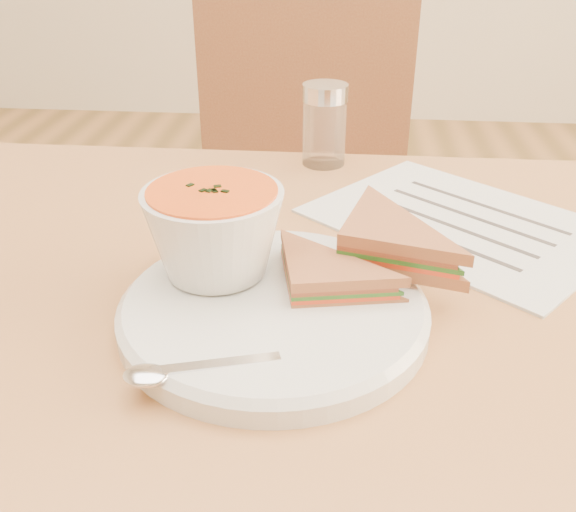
# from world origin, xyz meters

# --- Properties ---
(chair_far) EXTENTS (0.46, 0.46, 0.94)m
(chair_far) POSITION_xyz_m (-0.08, 0.57, 0.47)
(chair_far) COLOR brown
(chair_far) RESTS_ON floor
(plate) EXTENTS (0.31, 0.31, 0.02)m
(plate) POSITION_xyz_m (-0.03, -0.05, 0.76)
(plate) COLOR silver
(plate) RESTS_ON dining_table
(soup_bowl) EXTENTS (0.12, 0.12, 0.08)m
(soup_bowl) POSITION_xyz_m (-0.08, -0.02, 0.81)
(soup_bowl) COLOR silver
(soup_bowl) RESTS_ON plate
(sandwich_half_a) EXTENTS (0.11, 0.11, 0.03)m
(sandwich_half_a) POSITION_xyz_m (-0.01, -0.07, 0.78)
(sandwich_half_a) COLOR #A6633A
(sandwich_half_a) RESTS_ON plate
(sandwich_half_b) EXTENTS (0.13, 0.13, 0.03)m
(sandwich_half_b) POSITION_xyz_m (0.02, -0.02, 0.80)
(sandwich_half_b) COLOR #A6633A
(sandwich_half_b) RESTS_ON plate
(spoon) EXTENTS (0.16, 0.08, 0.01)m
(spoon) POSITION_xyz_m (-0.06, -0.14, 0.77)
(spoon) COLOR silver
(spoon) RESTS_ON plate
(paper_menu) EXTENTS (0.36, 0.35, 0.00)m
(paper_menu) POSITION_xyz_m (0.15, 0.15, 0.75)
(paper_menu) COLOR silver
(paper_menu) RESTS_ON dining_table
(condiment_shaker) EXTENTS (0.07, 0.07, 0.10)m
(condiment_shaker) POSITION_xyz_m (-0.00, 0.31, 0.80)
(condiment_shaker) COLOR silver
(condiment_shaker) RESTS_ON dining_table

